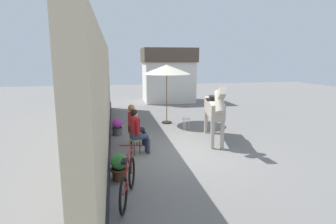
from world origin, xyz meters
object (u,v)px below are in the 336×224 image
saddled_horse_center (214,109)px  flower_planter_farthest (117,126)px  cafe_parasol (167,70)px  spare_stool_white (186,120)px  seated_visitor_near (137,129)px  leaning_bicycle (128,181)px  flower_planter_nearest (119,166)px  seated_visitor_far (134,123)px

saddled_horse_center → flower_planter_farthest: saddled_horse_center is taller
cafe_parasol → spare_stool_white: cafe_parasol is taller
flower_planter_farthest → saddled_horse_center: bearing=-24.1°
spare_stool_white → seated_visitor_near: bearing=-129.9°
saddled_horse_center → leaning_bicycle: (-3.15, -3.59, -0.76)m
saddled_horse_center → flower_planter_farthest: bearing=155.9°
seated_visitor_near → spare_stool_white: bearing=50.1°
flower_planter_farthest → leaning_bicycle: 5.06m
seated_visitor_near → flower_planter_nearest: seated_visitor_near is taller
seated_visitor_far → spare_stool_white: seated_visitor_far is taller
seated_visitor_far → saddled_horse_center: 2.77m
seated_visitor_far → cafe_parasol: (1.66, 3.07, 1.59)m
seated_visitor_near → saddled_horse_center: size_ratio=0.47×
saddled_horse_center → leaning_bicycle: size_ratio=1.71×
leaning_bicycle → spare_stool_white: (2.62, 5.36, 0.00)m
seated_visitor_far → spare_stool_white: (2.21, 1.78, -0.38)m
saddled_horse_center → cafe_parasol: bearing=109.5°
flower_planter_farthest → leaning_bicycle: (0.14, -5.06, 0.06)m
seated_visitor_near → seated_visitor_far: 0.84m
flower_planter_farthest → spare_stool_white: (2.75, 0.29, 0.07)m
leaning_bicycle → flower_planter_farthest: bearing=91.5°
seated_visitor_near → cafe_parasol: size_ratio=0.54×
flower_planter_nearest → flower_planter_farthest: same height
seated_visitor_far → flower_planter_farthest: (-0.54, 1.48, -0.44)m
leaning_bicycle → cafe_parasol: cafe_parasol is taller
flower_planter_nearest → cafe_parasol: (2.22, 5.64, 2.03)m
saddled_horse_center → spare_stool_white: (-0.53, 1.76, -0.76)m
seated_visitor_near → seated_visitor_far: same height
seated_visitor_near → leaning_bicycle: (-0.43, -2.74, -0.38)m
seated_visitor_near → leaning_bicycle: seated_visitor_near is taller
flower_planter_farthest → cafe_parasol: cafe_parasol is taller
seated_visitor_near → saddled_horse_center: bearing=17.4°
seated_visitor_far → flower_planter_nearest: 2.67m
seated_visitor_far → leaning_bicycle: seated_visitor_far is taller
flower_planter_farthest → cafe_parasol: bearing=35.7°
leaning_bicycle → seated_visitor_near: bearing=81.2°
cafe_parasol → seated_visitor_near: bearing=-112.8°
seated_visitor_near → seated_visitor_far: size_ratio=1.00×
flower_planter_nearest → cafe_parasol: bearing=68.5°
leaning_bicycle → seated_visitor_far: bearing=83.5°
saddled_horse_center → flower_planter_nearest: 4.27m
seated_visitor_near → leaning_bicycle: bearing=-98.8°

